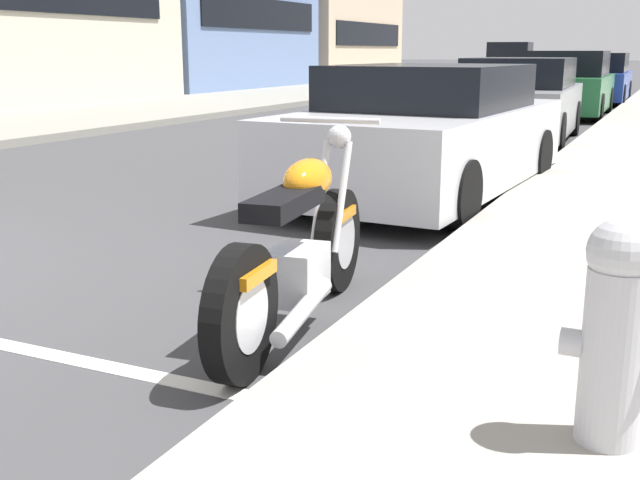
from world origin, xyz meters
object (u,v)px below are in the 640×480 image
parked_motorcycle (299,252)px  parked_car_second_in_row (518,102)px  parked_car_behind_motorcycle (568,86)px  crossing_truck (524,64)px  fire_hydrant (615,326)px  parked_car_across_street (427,135)px  parked_car_at_intersection (596,80)px

parked_motorcycle → parked_car_second_in_row: bearing=-2.2°
parked_car_behind_motorcycle → crossing_truck: size_ratio=0.86×
parked_car_second_in_row → fire_hydrant: parked_car_second_in_row is taller
parked_car_across_street → crossing_truck: bearing=12.0°
parked_car_behind_motorcycle → fire_hydrant: 16.62m
parked_car_second_in_row → crossing_truck: (24.97, 4.57, 0.21)m
parked_car_across_street → parked_car_behind_motorcycle: bearing=3.7°
parked_motorcycle → crossing_truck: 35.13m
parked_car_across_street → crossing_truck: crossing_truck is taller
parked_motorcycle → parked_car_second_in_row: 9.78m
parked_motorcycle → fire_hydrant: parked_motorcycle is taller
parked_car_second_in_row → fire_hydrant: (-10.70, -2.42, -0.10)m
parked_car_behind_motorcycle → parked_car_across_street: bearing=179.3°
parked_car_at_intersection → crossing_truck: crossing_truck is taller
parked_car_across_street → fire_hydrant: (-5.16, -2.30, -0.07)m
parked_car_behind_motorcycle → fire_hydrant: size_ratio=5.33×
parked_car_second_in_row → parked_car_behind_motorcycle: size_ratio=0.98×
parked_motorcycle → crossing_truck: crossing_truck is taller
parked_motorcycle → crossing_truck: size_ratio=0.43×
fire_hydrant → parked_motorcycle: bearing=61.0°
fire_hydrant → parked_car_at_intersection: bearing=6.0°
parked_car_second_in_row → parked_car_across_street: bearing=178.7°
crossing_truck → parked_car_across_street: bearing=96.3°
parked_car_across_street → parked_car_behind_motorcycle: 11.29m
parked_motorcycle → parked_car_across_street: 4.26m
parked_car_across_street → parked_car_at_intersection: size_ratio=1.02×
parked_motorcycle → parked_car_behind_motorcycle: bearing=-3.9°
parked_car_across_street → parked_car_second_in_row: (5.54, 0.13, 0.02)m
parked_car_second_in_row → parked_car_at_intersection: size_ratio=0.98×
parked_car_behind_motorcycle → crossing_truck: 19.77m
parked_motorcycle → parked_car_second_in_row: parked_car_second_in_row is taller
parked_car_across_street → fire_hydrant: parked_car_across_street is taller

